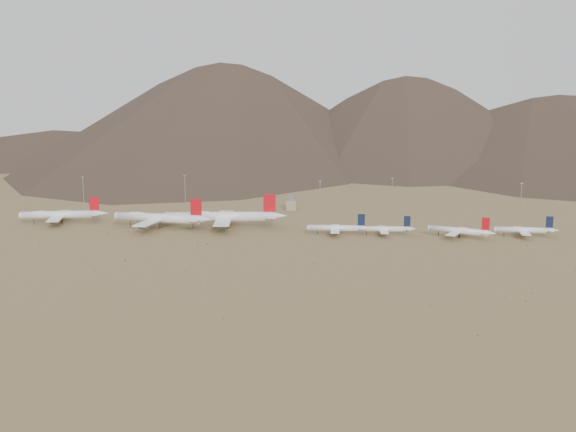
# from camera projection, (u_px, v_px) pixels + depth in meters

# --- Properties ---
(ground) EXTENTS (3000.00, 3000.00, 0.00)m
(ground) POSITION_uv_depth(u_px,v_px,m) (223.00, 238.00, 477.53)
(ground) COLOR #957F4D
(ground) RESTS_ON ground
(mountain_ridge) EXTENTS (4400.00, 1000.00, 300.00)m
(mountain_ridge) POSITION_uv_depth(u_px,v_px,m) (331.00, 62.00, 1330.81)
(mountain_ridge) COLOR #47372B
(mountain_ridge) RESTS_ON ground
(widebody_west) EXTENTS (63.14, 49.87, 19.19)m
(widebody_west) POSITION_uv_depth(u_px,v_px,m) (60.00, 215.00, 528.82)
(widebody_west) COLOR white
(widebody_west) RESTS_ON ground
(widebody_centre) EXTENTS (74.70, 57.91, 22.23)m
(widebody_centre) POSITION_uv_depth(u_px,v_px,m) (159.00, 218.00, 508.90)
(widebody_centre) COLOR white
(widebody_centre) RESTS_ON ground
(widebody_east) EXTENTS (80.20, 62.49, 23.96)m
(widebody_east) POSITION_uv_depth(u_px,v_px,m) (227.00, 217.00, 511.01)
(widebody_east) COLOR white
(widebody_east) RESTS_ON ground
(narrowbody_a) EXTENTS (43.91, 31.56, 14.48)m
(narrowbody_a) POSITION_uv_depth(u_px,v_px,m) (338.00, 228.00, 486.92)
(narrowbody_a) COLOR white
(narrowbody_a) RESTS_ON ground
(narrowbody_b) EXTENTS (40.14, 29.00, 13.26)m
(narrowbody_b) POSITION_uv_depth(u_px,v_px,m) (386.00, 229.00, 485.66)
(narrowbody_b) COLOR white
(narrowbody_b) RESTS_ON ground
(narrowbody_c) EXTENTS (43.89, 32.91, 15.25)m
(narrowbody_c) POSITION_uv_depth(u_px,v_px,m) (460.00, 231.00, 475.77)
(narrowbody_c) COLOR white
(narrowbody_c) RESTS_ON ground
(narrowbody_d) EXTENTS (43.08, 30.76, 14.21)m
(narrowbody_d) POSITION_uv_depth(u_px,v_px,m) (525.00, 230.00, 480.14)
(narrowbody_d) COLOR white
(narrowbody_d) RESTS_ON ground
(control_tower) EXTENTS (8.00, 8.00, 12.00)m
(control_tower) POSITION_uv_depth(u_px,v_px,m) (292.00, 204.00, 589.75)
(control_tower) COLOR gray
(control_tower) RESTS_ON ground
(mast_far_west) EXTENTS (2.00, 0.60, 25.70)m
(mast_far_west) POSITION_uv_depth(u_px,v_px,m) (83.00, 190.00, 603.72)
(mast_far_west) COLOR gray
(mast_far_west) RESTS_ON ground
(mast_west) EXTENTS (2.00, 0.60, 25.70)m
(mast_west) POSITION_uv_depth(u_px,v_px,m) (185.00, 188.00, 615.60)
(mast_west) COLOR gray
(mast_west) RESTS_ON ground
(mast_centre) EXTENTS (2.00, 0.60, 25.70)m
(mast_centre) POSITION_uv_depth(u_px,v_px,m) (320.00, 195.00, 575.28)
(mast_centre) COLOR gray
(mast_centre) RESTS_ON ground
(mast_east) EXTENTS (2.00, 0.60, 25.70)m
(mast_east) POSITION_uv_depth(u_px,v_px,m) (392.00, 192.00, 594.07)
(mast_east) COLOR gray
(mast_east) RESTS_ON ground
(mast_far_east) EXTENTS (2.00, 0.60, 25.70)m
(mast_far_east) POSITION_uv_depth(u_px,v_px,m) (521.00, 198.00, 561.92)
(mast_far_east) COLOR gray
(mast_far_east) RESTS_ON ground
(desert_scrub) EXTENTS (413.74, 182.46, 0.85)m
(desert_scrub) POSITION_uv_depth(u_px,v_px,m) (147.00, 264.00, 404.16)
(desert_scrub) COLOR brown
(desert_scrub) RESTS_ON ground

